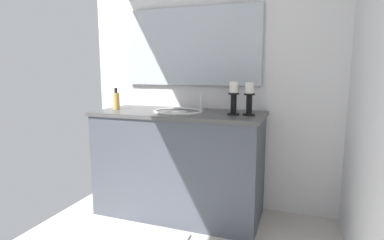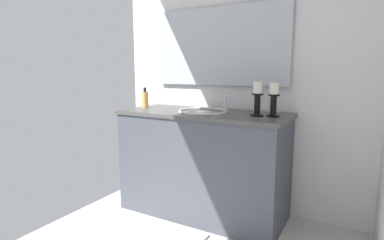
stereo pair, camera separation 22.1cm
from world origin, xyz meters
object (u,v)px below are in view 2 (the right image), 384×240
at_px(candle_holder_tall, 274,99).
at_px(soap_bottle, 145,100).
at_px(sink_basin, 203,116).
at_px(vanity_cabinet, 203,163).
at_px(candle_holder_short, 257,98).
at_px(mirror, 219,47).

height_order(candle_holder_tall, soap_bottle, candle_holder_tall).
height_order(sink_basin, soap_bottle, soap_bottle).
bearing_deg(vanity_cabinet, candle_holder_short, 86.84).
bearing_deg(candle_holder_short, soap_bottle, -89.76).
bearing_deg(candle_holder_short, candle_holder_tall, 100.72).
bearing_deg(vanity_cabinet, candle_holder_tall, 89.62).
bearing_deg(sink_basin, soap_bottle, -87.04).
height_order(vanity_cabinet, sink_basin, sink_basin).
relative_size(vanity_cabinet, mirror, 1.12).
bearing_deg(vanity_cabinet, soap_bottle, -87.04).
xyz_separation_m(candle_holder_short, soap_bottle, (0.00, -1.01, -0.05)).
relative_size(candle_holder_short, soap_bottle, 1.37).
bearing_deg(mirror, candle_holder_tall, 63.13).
relative_size(candle_holder_tall, soap_bottle, 1.34).
relative_size(mirror, soap_bottle, 6.75).
bearing_deg(mirror, candle_holder_short, 55.81).
relative_size(vanity_cabinet, sink_basin, 3.38).
distance_m(sink_basin, soap_bottle, 0.57).
bearing_deg(sink_basin, candle_holder_short, 86.83).
bearing_deg(vanity_cabinet, sink_basin, 90.00).
distance_m(sink_basin, candle_holder_short, 0.48).
xyz_separation_m(vanity_cabinet, mirror, (-0.28, 0.00, 0.95)).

